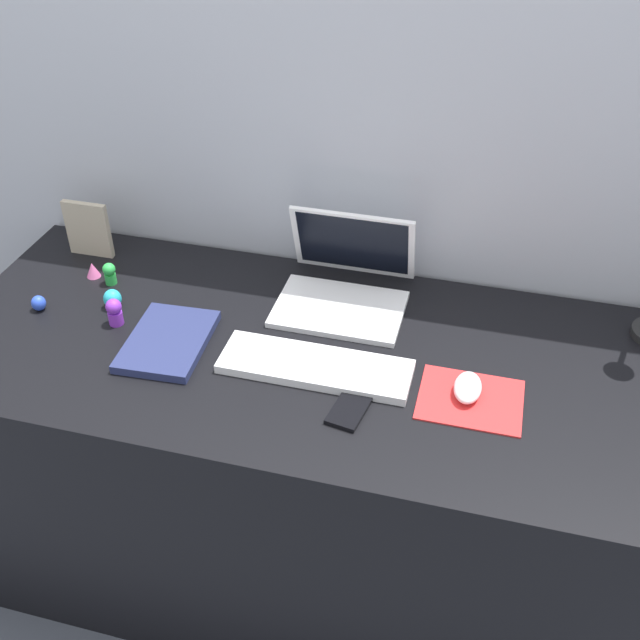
{
  "coord_description": "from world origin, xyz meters",
  "views": [
    {
      "loc": [
        0.33,
        -1.25,
        1.79
      ],
      "look_at": [
        0.0,
        0.0,
        0.83
      ],
      "focal_mm": 42.56,
      "sensor_mm": 36.0,
      "label": 1
    }
  ],
  "objects_px": {
    "keyboard": "(315,367)",
    "picture_frame": "(88,229)",
    "mouse": "(468,388)",
    "notebook_pad": "(168,341)",
    "toy_figurine_cyan": "(112,299)",
    "toy_figurine_green": "(110,273)",
    "toy_figurine_pink": "(93,270)",
    "cell_phone": "(351,407)",
    "toy_figurine_purple": "(114,311)",
    "toy_figurine_blue": "(39,303)",
    "laptop": "(346,279)"
  },
  "relations": [
    {
      "from": "picture_frame",
      "to": "notebook_pad",
      "type": "bearing_deg",
      "value": -41.04
    },
    {
      "from": "notebook_pad",
      "to": "toy_figurine_blue",
      "type": "distance_m",
      "value": 0.35
    },
    {
      "from": "toy_figurine_green",
      "to": "toy_figurine_blue",
      "type": "bearing_deg",
      "value": -127.33
    },
    {
      "from": "toy_figurine_cyan",
      "to": "toy_figurine_green",
      "type": "height_order",
      "value": "toy_figurine_green"
    },
    {
      "from": "toy_figurine_blue",
      "to": "toy_figurine_green",
      "type": "distance_m",
      "value": 0.18
    },
    {
      "from": "cell_phone",
      "to": "toy_figurine_purple",
      "type": "bearing_deg",
      "value": 176.44
    },
    {
      "from": "picture_frame",
      "to": "toy_figurine_pink",
      "type": "height_order",
      "value": "picture_frame"
    },
    {
      "from": "laptop",
      "to": "toy_figurine_cyan",
      "type": "bearing_deg",
      "value": -161.05
    },
    {
      "from": "laptop",
      "to": "mouse",
      "type": "bearing_deg",
      "value": -40.81
    },
    {
      "from": "toy_figurine_cyan",
      "to": "toy_figurine_green",
      "type": "xyz_separation_m",
      "value": [
        -0.05,
        0.09,
        0.01
      ]
    },
    {
      "from": "picture_frame",
      "to": "toy_figurine_purple",
      "type": "relative_size",
      "value": 2.26
    },
    {
      "from": "keyboard",
      "to": "toy_figurine_green",
      "type": "xyz_separation_m",
      "value": [
        -0.58,
        0.19,
        0.02
      ]
    },
    {
      "from": "cell_phone",
      "to": "toy_figurine_green",
      "type": "height_order",
      "value": "toy_figurine_green"
    },
    {
      "from": "picture_frame",
      "to": "toy_figurine_green",
      "type": "height_order",
      "value": "picture_frame"
    },
    {
      "from": "cell_phone",
      "to": "toy_figurine_blue",
      "type": "height_order",
      "value": "toy_figurine_blue"
    },
    {
      "from": "keyboard",
      "to": "toy_figurine_cyan",
      "type": "relative_size",
      "value": 8.69
    },
    {
      "from": "picture_frame",
      "to": "toy_figurine_pink",
      "type": "bearing_deg",
      "value": -60.52
    },
    {
      "from": "keyboard",
      "to": "picture_frame",
      "type": "xyz_separation_m",
      "value": [
        -0.69,
        0.3,
        0.06
      ]
    },
    {
      "from": "laptop",
      "to": "toy_figurine_green",
      "type": "distance_m",
      "value": 0.58
    },
    {
      "from": "toy_figurine_pink",
      "to": "toy_figurine_purple",
      "type": "bearing_deg",
      "value": -48.35
    },
    {
      "from": "keyboard",
      "to": "cell_phone",
      "type": "relative_size",
      "value": 3.2
    },
    {
      "from": "keyboard",
      "to": "picture_frame",
      "type": "relative_size",
      "value": 2.73
    },
    {
      "from": "notebook_pad",
      "to": "toy_figurine_cyan",
      "type": "xyz_separation_m",
      "value": [
        -0.18,
        0.1,
        0.01
      ]
    },
    {
      "from": "notebook_pad",
      "to": "picture_frame",
      "type": "relative_size",
      "value": 1.6
    },
    {
      "from": "toy_figurine_pink",
      "to": "cell_phone",
      "type": "bearing_deg",
      "value": -22.5
    },
    {
      "from": "toy_figurine_pink",
      "to": "mouse",
      "type": "bearing_deg",
      "value": -12.16
    },
    {
      "from": "notebook_pad",
      "to": "toy_figurine_cyan",
      "type": "bearing_deg",
      "value": 148.26
    },
    {
      "from": "toy_figurine_blue",
      "to": "toy_figurine_cyan",
      "type": "height_order",
      "value": "toy_figurine_cyan"
    },
    {
      "from": "laptop",
      "to": "toy_figurine_cyan",
      "type": "xyz_separation_m",
      "value": [
        -0.52,
        -0.18,
        -0.03
      ]
    },
    {
      "from": "notebook_pad",
      "to": "toy_figurine_cyan",
      "type": "relative_size",
      "value": 5.09
    },
    {
      "from": "mouse",
      "to": "toy_figurine_cyan",
      "type": "xyz_separation_m",
      "value": [
        -0.85,
        0.1,
        0.0
      ]
    },
    {
      "from": "notebook_pad",
      "to": "keyboard",
      "type": "bearing_deg",
      "value": -3.23
    },
    {
      "from": "mouse",
      "to": "picture_frame",
      "type": "relative_size",
      "value": 0.64
    },
    {
      "from": "mouse",
      "to": "picture_frame",
      "type": "height_order",
      "value": "picture_frame"
    },
    {
      "from": "notebook_pad",
      "to": "picture_frame",
      "type": "height_order",
      "value": "picture_frame"
    },
    {
      "from": "cell_phone",
      "to": "toy_figurine_blue",
      "type": "distance_m",
      "value": 0.8
    },
    {
      "from": "toy_figurine_blue",
      "to": "toy_figurine_purple",
      "type": "height_order",
      "value": "toy_figurine_purple"
    },
    {
      "from": "toy_figurine_blue",
      "to": "toy_figurine_green",
      "type": "bearing_deg",
      "value": 52.67
    },
    {
      "from": "toy_figurine_cyan",
      "to": "toy_figurine_pink",
      "type": "relative_size",
      "value": 1.21
    },
    {
      "from": "toy_figurine_pink",
      "to": "toy_figurine_blue",
      "type": "bearing_deg",
      "value": -108.2
    },
    {
      "from": "keyboard",
      "to": "toy_figurine_blue",
      "type": "distance_m",
      "value": 0.69
    },
    {
      "from": "picture_frame",
      "to": "toy_figurine_blue",
      "type": "distance_m",
      "value": 0.26
    },
    {
      "from": "cell_phone",
      "to": "notebook_pad",
      "type": "distance_m",
      "value": 0.45
    },
    {
      "from": "toy_figurine_pink",
      "to": "keyboard",
      "type": "bearing_deg",
      "value": -18.19
    },
    {
      "from": "laptop",
      "to": "keyboard",
      "type": "distance_m",
      "value": 0.28
    },
    {
      "from": "mouse",
      "to": "keyboard",
      "type": "bearing_deg",
      "value": -179.5
    },
    {
      "from": "keyboard",
      "to": "toy_figurine_blue",
      "type": "relative_size",
      "value": 10.94
    },
    {
      "from": "laptop",
      "to": "toy_figurine_green",
      "type": "relative_size",
      "value": 5.25
    },
    {
      "from": "laptop",
      "to": "toy_figurine_purple",
      "type": "distance_m",
      "value": 0.54
    },
    {
      "from": "keyboard",
      "to": "toy_figurine_pink",
      "type": "bearing_deg",
      "value": 161.81
    }
  ]
}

